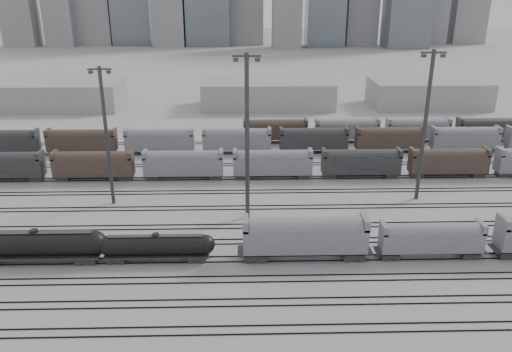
{
  "coord_description": "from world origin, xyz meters",
  "views": [
    {
      "loc": [
        2.53,
        -58.03,
        33.94
      ],
      "look_at": [
        4.59,
        22.47,
        4.0
      ],
      "focal_mm": 35.0,
      "sensor_mm": 36.0,
      "label": 1
    }
  ],
  "objects_px": {
    "hopper_car_a": "(305,234)",
    "hopper_car_b": "(431,237)",
    "light_mast_c": "(247,135)",
    "tank_car_b": "(157,246)",
    "tank_car_a": "(36,244)"
  },
  "relations": [
    {
      "from": "tank_car_a",
      "to": "hopper_car_b",
      "type": "xyz_separation_m",
      "value": [
        52.48,
        0.0,
        0.38
      ]
    },
    {
      "from": "tank_car_a",
      "to": "tank_car_b",
      "type": "xyz_separation_m",
      "value": [
        15.77,
        0.0,
        -0.43
      ]
    },
    {
      "from": "hopper_car_a",
      "to": "hopper_car_b",
      "type": "relative_size",
      "value": 1.2
    },
    {
      "from": "tank_car_b",
      "to": "light_mast_c",
      "type": "relative_size",
      "value": 0.6
    },
    {
      "from": "hopper_car_a",
      "to": "light_mast_c",
      "type": "height_order",
      "value": "light_mast_c"
    },
    {
      "from": "tank_car_b",
      "to": "hopper_car_a",
      "type": "bearing_deg",
      "value": 0.0
    },
    {
      "from": "hopper_car_a",
      "to": "light_mast_c",
      "type": "relative_size",
      "value": 0.64
    },
    {
      "from": "tank_car_a",
      "to": "hopper_car_b",
      "type": "distance_m",
      "value": 52.48
    },
    {
      "from": "hopper_car_a",
      "to": "tank_car_a",
      "type": "bearing_deg",
      "value": 180.0
    },
    {
      "from": "tank_car_b",
      "to": "hopper_car_b",
      "type": "relative_size",
      "value": 1.13
    },
    {
      "from": "tank_car_b",
      "to": "light_mast_c",
      "type": "height_order",
      "value": "light_mast_c"
    },
    {
      "from": "hopper_car_a",
      "to": "hopper_car_b",
      "type": "bearing_deg",
      "value": 0.0
    },
    {
      "from": "light_mast_c",
      "to": "tank_car_b",
      "type": "bearing_deg",
      "value": -132.59
    },
    {
      "from": "tank_car_b",
      "to": "light_mast_c",
      "type": "xyz_separation_m",
      "value": [
        12.21,
        13.28,
        11.45
      ]
    },
    {
      "from": "hopper_car_a",
      "to": "light_mast_c",
      "type": "bearing_deg",
      "value": 119.46
    }
  ]
}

